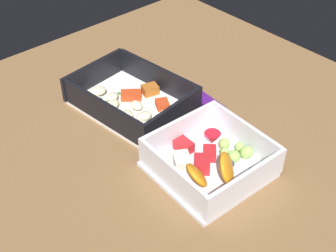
# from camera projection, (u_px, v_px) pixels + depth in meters

# --- Properties ---
(table_surface) EXTENTS (0.80, 0.80, 0.02)m
(table_surface) POSITION_uv_depth(u_px,v_px,m) (168.00, 147.00, 0.73)
(table_surface) COLOR brown
(table_surface) RESTS_ON ground
(pasta_container) EXTENTS (0.21, 0.16, 0.05)m
(pasta_container) POSITION_uv_depth(u_px,v_px,m) (132.00, 100.00, 0.78)
(pasta_container) COLOR white
(pasta_container) RESTS_ON table_surface
(fruit_bowl) EXTENTS (0.15, 0.15, 0.05)m
(fruit_bowl) POSITION_uv_depth(u_px,v_px,m) (211.00, 160.00, 0.66)
(fruit_bowl) COLOR white
(fruit_bowl) RESTS_ON table_surface
(candy_bar) EXTENTS (0.07, 0.03, 0.01)m
(candy_bar) POSITION_uv_depth(u_px,v_px,m) (207.00, 103.00, 0.79)
(candy_bar) COLOR #51197A
(candy_bar) RESTS_ON table_surface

